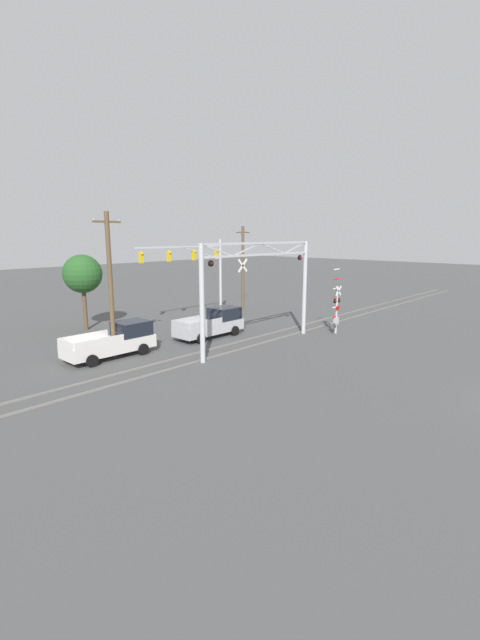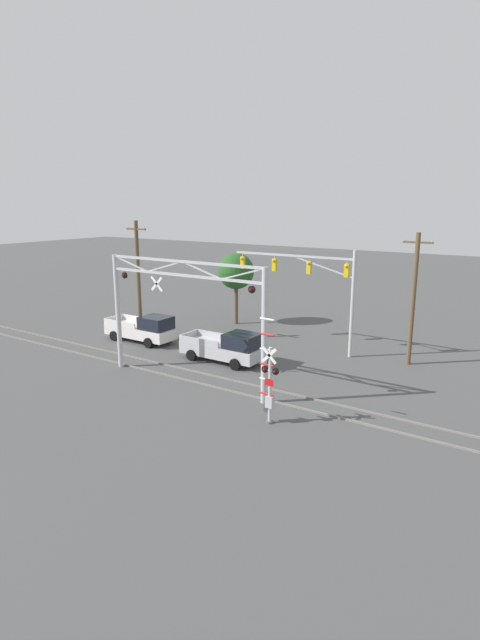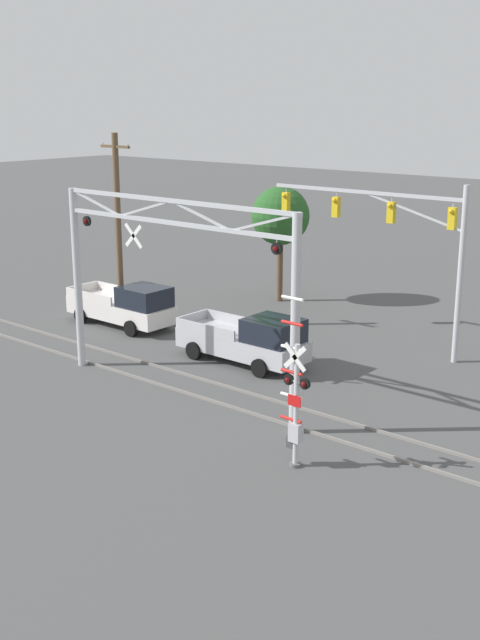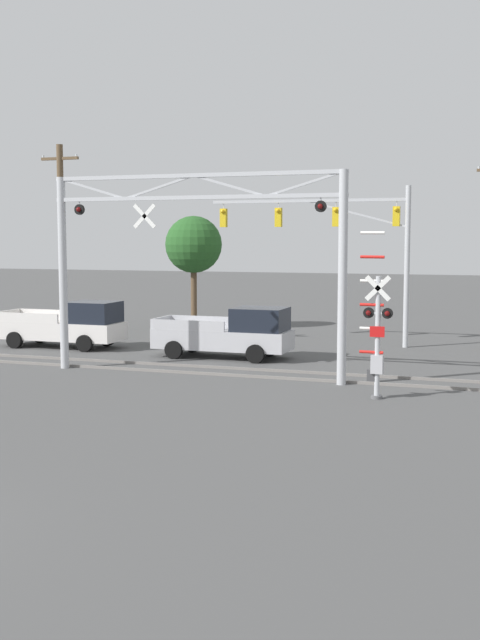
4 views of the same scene
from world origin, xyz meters
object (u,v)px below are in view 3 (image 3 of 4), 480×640
(crossing_signal_mast, at_px, (295,406))
(utility_pole_left, at_px, (118,229))
(traffic_signal_span, at_px, (407,235))
(pickup_truck_lead, at_px, (249,340))
(pickup_truck_following, at_px, (127,306))
(background_tree_beyond_span, at_px, (280,216))
(crossing_gantry, at_px, (173,275))

(crossing_signal_mast, height_order, utility_pole_left, utility_pole_left)
(traffic_signal_span, distance_m, pickup_truck_lead, 7.75)
(pickup_truck_following, bearing_deg, utility_pole_left, -139.18)
(utility_pole_left, xyz_separation_m, background_tree_beyond_span, (2.66, 8.67, -0.11))
(crossing_signal_mast, xyz_separation_m, traffic_signal_span, (-3.09, 11.86, 3.08))
(crossing_gantry, relative_size, pickup_truck_lead, 1.94)
(pickup_truck_lead, distance_m, background_tree_beyond_span, 11.12)
(traffic_signal_span, height_order, pickup_truck_following, traffic_signal_span)
(traffic_signal_span, bearing_deg, crossing_gantry, -110.01)
(crossing_gantry, distance_m, traffic_signal_span, 10.55)
(pickup_truck_following, bearing_deg, pickup_truck_lead, -4.26)
(pickup_truck_following, bearing_deg, crossing_signal_mast, -25.29)
(pickup_truck_lead, bearing_deg, pickup_truck_following, 175.74)
(crossing_gantry, relative_size, crossing_signal_mast, 2.14)
(background_tree_beyond_span, bearing_deg, crossing_gantry, -67.63)
(pickup_truck_following, height_order, background_tree_beyond_span, background_tree_beyond_span)
(traffic_signal_span, height_order, background_tree_beyond_span, traffic_signal_span)
(crossing_gantry, xyz_separation_m, pickup_truck_lead, (-0.19, 4.42, -3.42))
(crossing_signal_mast, relative_size, background_tree_beyond_span, 0.84)
(pickup_truck_lead, bearing_deg, background_tree_beyond_span, 120.57)
(crossing_gantry, distance_m, background_tree_beyond_span, 14.62)
(crossing_gantry, height_order, pickup_truck_lead, crossing_gantry)
(crossing_gantry, xyz_separation_m, crossing_signal_mast, (6.69, -1.96, -2.55))
(traffic_signal_span, bearing_deg, utility_pole_left, -156.88)
(crossing_signal_mast, relative_size, utility_pole_left, 0.57)
(utility_pole_left, relative_size, background_tree_beyond_span, 1.47)
(utility_pole_left, bearing_deg, pickup_truck_lead, -3.07)
(crossing_signal_mast, bearing_deg, traffic_signal_span, 104.60)
(pickup_truck_lead, bearing_deg, crossing_gantry, -87.54)
(pickup_truck_following, distance_m, utility_pole_left, 3.59)
(traffic_signal_span, bearing_deg, pickup_truck_following, -157.20)
(background_tree_beyond_span, bearing_deg, pickup_truck_lead, -59.43)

